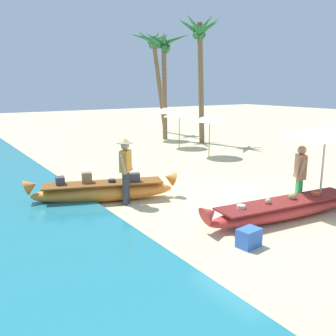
{
  "coord_description": "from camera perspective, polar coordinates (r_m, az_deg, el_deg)",
  "views": [
    {
      "loc": [
        -6.99,
        -6.54,
        3.12
      ],
      "look_at": [
        -1.58,
        1.7,
        0.9
      ],
      "focal_mm": 39.13,
      "sensor_mm": 36.0,
      "label": 1
    }
  ],
  "objects": [
    {
      "name": "ground_plane",
      "position": [
        10.07,
        13.03,
        -5.7
      ],
      "size": [
        80.0,
        80.0,
        0.0
      ],
      "primitive_type": "plane",
      "color": "beige"
    },
    {
      "name": "boat_red_foreground",
      "position": [
        9.31,
        18.04,
        -5.96
      ],
      "size": [
        4.87,
        1.22,
        0.72
      ],
      "color": "red",
      "rests_on": "ground"
    },
    {
      "name": "boat_orange_midground",
      "position": [
        10.23,
        -10.01,
        -3.5
      ],
      "size": [
        4.04,
        1.93,
        0.82
      ],
      "color": "orange",
      "rests_on": "ground"
    },
    {
      "name": "person_vendor_hatted",
      "position": [
        9.7,
        -6.63,
        0.26
      ],
      "size": [
        0.54,
        0.51,
        1.8
      ],
      "color": "#333842",
      "rests_on": "ground"
    },
    {
      "name": "person_tourist_customer",
      "position": [
        10.0,
        19.87,
        -0.78
      ],
      "size": [
        0.49,
        0.56,
        1.64
      ],
      "color": "green",
      "rests_on": "ground"
    },
    {
      "name": "patio_umbrella_large",
      "position": [
        9.89,
        23.4,
        5.38
      ],
      "size": [
        2.19,
        2.19,
        2.24
      ],
      "color": "#B7B7BC",
      "rests_on": "ground"
    },
    {
      "name": "parasol_row_0",
      "position": [
        16.35,
        6.53,
        7.79
      ],
      "size": [
        1.6,
        1.6,
        1.91
      ],
      "color": "#8E6B47",
      "rests_on": "ground"
    },
    {
      "name": "parasol_row_1",
      "position": [
        18.75,
        1.78,
        8.48
      ],
      "size": [
        1.6,
        1.6,
        1.91
      ],
      "color": "#8E6B47",
      "rests_on": "ground"
    },
    {
      "name": "parasol_row_2",
      "position": [
        21.21,
        -0.44,
        8.97
      ],
      "size": [
        1.6,
        1.6,
        1.91
      ],
      "color": "#8E6B47",
      "rests_on": "ground"
    },
    {
      "name": "palm_tree_tall_inland",
      "position": [
        24.77,
        -2.2,
        17.81
      ],
      "size": [
        2.64,
        2.89,
        6.55
      ],
      "color": "brown",
      "rests_on": "ground"
    },
    {
      "name": "palm_tree_leaning_seaward",
      "position": [
        20.26,
        5.02,
        19.01
      ],
      "size": [
        2.81,
        2.58,
        6.65
      ],
      "color": "brown",
      "rests_on": "ground"
    },
    {
      "name": "palm_tree_mid_cluster",
      "position": [
        21.74,
        -0.61,
        17.4
      ],
      "size": [
        2.68,
        2.62,
        6.08
      ],
      "color": "brown",
      "rests_on": "ground"
    },
    {
      "name": "cooler_box",
      "position": [
        7.52,
        12.47,
        -10.56
      ],
      "size": [
        0.49,
        0.38,
        0.38
      ],
      "primitive_type": "cube",
      "rotation": [
        0.0,
        0.0,
        0.12
      ],
      "color": "blue",
      "rests_on": "ground"
    }
  ]
}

